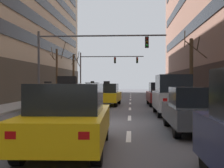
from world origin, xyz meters
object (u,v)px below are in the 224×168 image
at_px(taxi_driving_0, 49,98).
at_px(street_tree_2, 57,71).
at_px(taxi_driving_3, 107,95).
at_px(car_parked_3, 161,94).
at_px(car_parked_1, 193,110).
at_px(pedestrian_1, 189,89).
at_px(car_parked_2, 173,95).
at_px(street_tree_1, 191,70).
at_px(taxi_driving_1, 68,118).
at_px(traffic_signal_1, 103,64).
at_px(taxi_driving_5, 93,89).
at_px(car_driving_4, 71,93).
at_px(street_tree_0, 74,73).
at_px(traffic_signal_0, 81,51).
at_px(car_driving_2, 84,91).

relative_size(taxi_driving_0, street_tree_2, 0.75).
height_order(taxi_driving_3, car_parked_3, taxi_driving_3).
xyz_separation_m(car_parked_1, pedestrian_1, (2.88, 16.30, 0.33)).
bearing_deg(car_parked_2, street_tree_1, 69.95).
bearing_deg(car_parked_3, taxi_driving_1, -104.31).
bearing_deg(street_tree_2, pedestrian_1, -18.44).
bearing_deg(traffic_signal_1, taxi_driving_5, -104.50).
height_order(car_driving_4, street_tree_0, street_tree_0).
bearing_deg(car_parked_3, street_tree_2, 138.37).
relative_size(taxi_driving_5, traffic_signal_0, 0.45).
xyz_separation_m(taxi_driving_5, street_tree_1, (9.26, -16.41, 1.82)).
bearing_deg(taxi_driving_1, car_parked_3, 75.69).
bearing_deg(taxi_driving_1, car_parked_1, 40.55).
distance_m(car_parked_2, car_parked_3, 6.27).
bearing_deg(car_driving_2, car_parked_3, -54.71).
height_order(taxi_driving_3, traffic_signal_1, traffic_signal_1).
bearing_deg(taxi_driving_3, traffic_signal_0, 168.47).
height_order(taxi_driving_3, street_tree_2, street_tree_2).
distance_m(taxi_driving_3, traffic_signal_1, 20.28).
bearing_deg(taxi_driving_0, street_tree_0, 96.91).
bearing_deg(street_tree_2, taxi_driving_1, -75.43).
relative_size(car_parked_1, pedestrian_1, 2.54).
bearing_deg(street_tree_1, traffic_signal_1, 111.97).
distance_m(taxi_driving_3, car_parked_2, 7.51).
relative_size(taxi_driving_1, traffic_signal_0, 0.47).
distance_m(taxi_driving_5, traffic_signal_0, 15.85).
xyz_separation_m(traffic_signal_0, street_tree_2, (-3.95, 8.42, -1.22)).
relative_size(taxi_driving_3, street_tree_1, 0.82).
relative_size(car_parked_3, traffic_signal_1, 0.52).
bearing_deg(street_tree_0, traffic_signal_0, -77.56).
height_order(car_driving_2, car_parked_2, car_parked_2).
relative_size(taxi_driving_0, taxi_driving_5, 0.98).
bearing_deg(taxi_driving_5, street_tree_1, -60.56).
relative_size(car_parked_1, traffic_signal_0, 0.43).
height_order(taxi_driving_1, car_parked_1, taxi_driving_1).
height_order(taxi_driving_5, traffic_signal_0, traffic_signal_0).
xyz_separation_m(taxi_driving_5, traffic_signal_1, (1.03, 3.99, 3.38)).
distance_m(taxi_driving_1, street_tree_1, 15.78).
xyz_separation_m(car_driving_2, pedestrian_1, (10.28, -5.86, 0.33)).
height_order(car_driving_2, car_parked_3, car_parked_3).
bearing_deg(pedestrian_1, street_tree_2, 161.56).
relative_size(taxi_driving_3, traffic_signal_0, 0.45).
distance_m(car_driving_4, street_tree_1, 10.52).
xyz_separation_m(taxi_driving_1, taxi_driving_3, (-0.21, 15.03, -0.05)).
xyz_separation_m(car_driving_2, street_tree_2, (-2.61, -1.56, 2.10)).
bearing_deg(pedestrian_1, car_driving_2, 150.33).
bearing_deg(traffic_signal_1, car_parked_1, -79.08).
height_order(taxi_driving_0, car_parked_2, car_parked_2).
relative_size(traffic_signal_1, street_tree_1, 1.65).
distance_m(car_parked_1, traffic_signal_1, 32.41).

